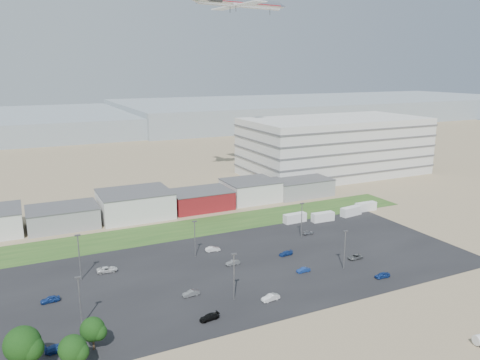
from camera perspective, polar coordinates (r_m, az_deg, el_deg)
ground at (r=94.67m, az=1.58°, el=-15.86°), size 700.00×700.00×0.00m
parking_lot at (r=112.68m, az=-0.86°, el=-10.83°), size 120.00×50.00×0.01m
grass_strip at (r=138.87m, az=-8.35°, el=-6.19°), size 160.00×16.00×0.02m
hills_backdrop at (r=398.23m, az=-14.38°, el=6.99°), size 700.00×200.00×9.00m
building_row at (r=151.81m, az=-16.73°, el=-3.33°), size 170.00×20.00×8.00m
parking_garage at (r=214.15m, az=11.44°, el=4.08°), size 80.00×40.00×25.00m
box_trailer_a at (r=145.71m, az=6.71°, el=-4.62°), size 7.46×2.55×2.77m
box_trailer_b at (r=148.07m, az=10.06°, el=-4.45°), size 7.42×2.62×2.75m
box_trailer_c at (r=155.50m, az=13.38°, el=-3.72°), size 7.83×3.43×2.84m
box_trailer_d at (r=161.89m, az=15.08°, el=-3.15°), size 7.51×2.49×2.80m
tree_mid at (r=83.30m, az=-24.97°, el=-18.07°), size 5.99×5.99×8.99m
tree_right at (r=81.57m, az=-19.72°, el=-19.08°), size 4.68×4.68×7.02m
tree_near at (r=86.03m, az=-17.53°, el=-17.23°), size 4.42×4.42×6.64m
lightpole_front_l at (r=92.93m, az=-18.93°, el=-13.84°), size 1.14×0.48×9.72m
lightpole_front_m at (r=96.91m, az=-0.74°, el=-11.75°), size 1.19×0.50×10.16m
lightpole_front_r at (r=113.82m, az=12.63°, el=-8.31°), size 1.12×0.47×9.54m
lightpole_back_l at (r=111.38m, az=-18.99°, el=-8.92°), size 1.26×0.52×10.67m
lightpole_back_m at (r=118.48m, az=-5.52°, el=-7.18°), size 1.11×0.46×9.45m
lightpole_back_r at (r=132.14m, az=7.52°, el=-4.90°), size 1.18×0.49×10.02m
airliner at (r=184.17m, az=-0.03°, el=20.83°), size 47.60×35.69×12.97m
parked_car_0 at (r=121.59m, az=13.87°, el=-9.08°), size 4.09×1.98×1.12m
parked_car_1 at (r=111.98m, az=7.73°, el=-10.81°), size 3.34×1.18×1.10m
parked_car_2 at (r=113.00m, az=16.95°, el=-11.03°), size 3.72×1.69×1.24m
parked_car_3 at (r=92.20m, az=-3.77°, el=-16.34°), size 4.13×2.11×1.15m
parked_car_4 at (r=100.96m, az=-6.00°, el=-13.57°), size 3.66×1.40×1.19m
parked_car_5 at (r=105.35m, az=-22.15°, el=-13.32°), size 3.85×1.72×1.28m
parked_car_7 at (r=114.80m, az=-0.88°, el=-10.04°), size 3.59×1.36×1.17m
parked_car_8 at (r=136.04m, az=8.31°, el=-6.36°), size 3.42×1.48×1.15m
parked_car_9 at (r=115.30m, az=-15.88°, el=-10.44°), size 4.83×2.48×1.31m
parked_car_10 at (r=88.70m, az=-21.26°, el=-18.56°), size 4.50×2.15×1.27m
parked_car_11 at (r=122.96m, az=-3.34°, el=-8.40°), size 3.94×1.81×1.25m
parked_car_12 at (r=120.88m, az=5.60°, el=-8.88°), size 3.81×1.75×1.08m
parked_car_13 at (r=98.83m, az=3.75°, el=-14.11°), size 4.07×1.80×1.30m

